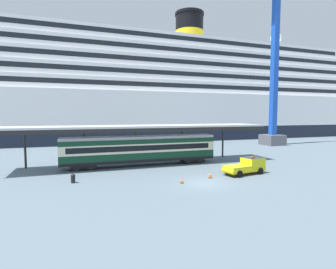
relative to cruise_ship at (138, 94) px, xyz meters
name	(u,v)px	position (x,y,z in m)	size (l,w,h in m)	color
ground_plane	(205,183)	(-4.74, -51.86, -13.10)	(400.00, 400.00, 0.00)	slate
cruise_ship	(138,94)	(0.00, 0.00, 0.00)	(175.46, 25.88, 37.95)	black
platform_canopy	(140,127)	(-8.70, -39.91, -7.78)	(37.01, 5.98, 5.56)	silver
train_carriage	(141,149)	(-8.70, -40.34, -10.79)	(21.14, 2.81, 4.11)	black
service_truck	(247,166)	(2.08, -49.53, -12.11)	(5.47, 2.91, 2.02)	yellow
traffic_cone_near	(210,175)	(-3.10, -49.96, -12.72)	(0.36, 0.36, 0.76)	black
traffic_cone_mid	(182,180)	(-6.89, -50.96, -12.80)	(0.36, 0.36, 0.60)	black
dockside_crane	(276,71)	(26.61, -26.01, 3.96)	(13.11, 4.40, 55.18)	#595960
quay_bollard	(73,178)	(-17.52, -47.18, -12.58)	(0.48, 0.48, 0.96)	black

